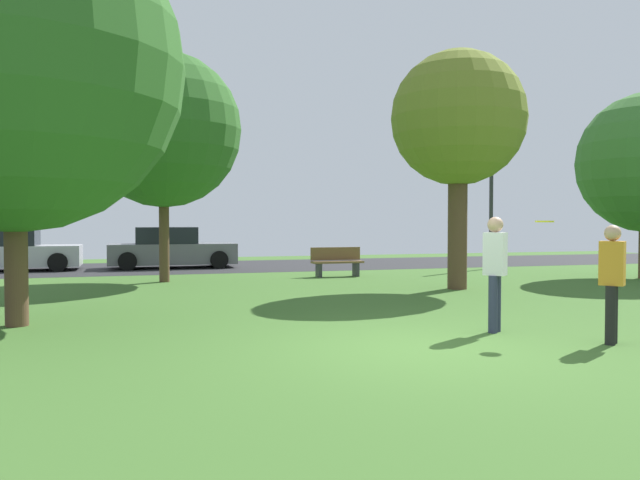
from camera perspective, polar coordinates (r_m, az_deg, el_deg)
ground_plane at (r=8.75m, az=8.88°, el=-9.66°), size 44.00×44.00×0.00m
road_strip at (r=24.09m, az=-7.68°, el=-2.35°), size 44.00×6.40×0.01m
birch_tree_lone at (r=11.72m, az=-25.98°, el=14.09°), size 5.50×5.50×7.02m
maple_tree_near at (r=18.43m, az=-13.97°, el=9.63°), size 4.36×4.36×6.45m
oak_tree_right at (r=16.46m, az=12.38°, el=10.56°), size 3.38×3.38×6.00m
person_thrower at (r=10.12m, az=15.53°, el=-2.44°), size 0.37×0.39×1.79m
person_catcher at (r=9.73m, az=24.87°, el=-3.18°), size 0.37×0.39×1.67m
frisbee_disc at (r=9.88m, az=19.63°, el=1.59°), size 0.38×0.38×0.03m
parked_car_silver at (r=24.08m, az=-26.29°, el=-0.99°), size 4.54×1.93×1.41m
parked_car_grey at (r=23.64m, az=-13.30°, el=-0.83°), size 4.51×1.94×1.49m
park_bench at (r=19.47m, az=1.53°, el=-1.96°), size 1.60×0.45×0.90m
street_lamp_post at (r=23.45m, az=15.20°, el=2.98°), size 0.14×0.14×4.50m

